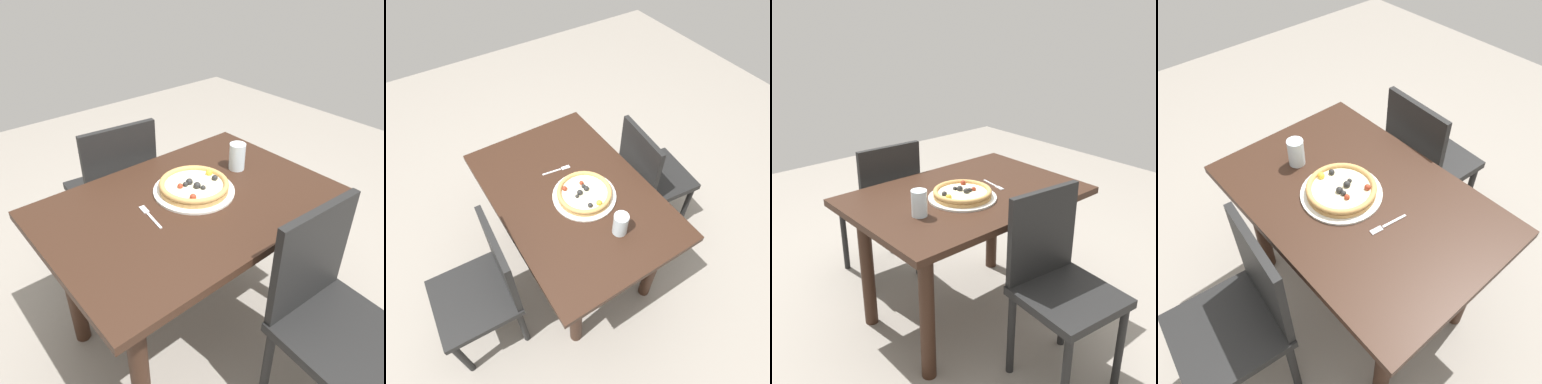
{
  "view_description": "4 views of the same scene",
  "coord_description": "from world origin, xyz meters",
  "views": [
    {
      "loc": [
        -0.84,
        -1.0,
        1.61
      ],
      "look_at": [
        0.03,
        0.02,
        0.75
      ],
      "focal_mm": 36.6,
      "sensor_mm": 36.0,
      "label": 1
    },
    {
      "loc": [
        1.0,
        -0.6,
        2.13
      ],
      "look_at": [
        0.03,
        0.02,
        0.75
      ],
      "focal_mm": 31.63,
      "sensor_mm": 36.0,
      "label": 2
    },
    {
      "loc": [
        1.44,
        1.66,
        1.63
      ],
      "look_at": [
        0.03,
        0.02,
        0.75
      ],
      "focal_mm": 43.55,
      "sensor_mm": 36.0,
      "label": 3
    },
    {
      "loc": [
        -0.82,
        0.76,
        1.9
      ],
      "look_at": [
        0.03,
        0.02,
        0.75
      ],
      "focal_mm": 36.95,
      "sensor_mm": 36.0,
      "label": 4
    }
  ],
  "objects": [
    {
      "name": "dining_table",
      "position": [
        0.0,
        0.0,
        0.6
      ],
      "size": [
        1.17,
        0.79,
        0.73
      ],
      "color": "#331E14",
      "rests_on": "ground"
    },
    {
      "name": "chair_near",
      "position": [
        0.13,
        -0.61,
        0.49
      ],
      "size": [
        0.42,
        0.42,
        0.89
      ],
      "rotation": [
        0.0,
        0.0,
        3.08
      ],
      "color": "black",
      "rests_on": "ground"
    },
    {
      "name": "plate",
      "position": [
        0.06,
        0.04,
        0.73
      ],
      "size": [
        0.34,
        0.34,
        0.01
      ],
      "primitive_type": "cylinder",
      "color": "silver",
      "rests_on": "dining_table"
    },
    {
      "name": "chair_far",
      "position": [
        -0.01,
        0.61,
        0.49
      ],
      "size": [
        0.44,
        0.44,
        0.89
      ],
      "rotation": [
        0.0,
        0.0,
        -0.11
      ],
      "color": "black",
      "rests_on": "ground"
    },
    {
      "name": "drinking_glass",
      "position": [
        0.34,
        0.07,
        0.79
      ],
      "size": [
        0.07,
        0.07,
        0.12
      ],
      "primitive_type": "cylinder",
      "color": "silver",
      "rests_on": "dining_table"
    },
    {
      "name": "pizza",
      "position": [
        0.06,
        0.04,
        0.76
      ],
      "size": [
        0.29,
        0.29,
        0.05
      ],
      "color": "tan",
      "rests_on": "plate"
    },
    {
      "name": "ground_plane",
      "position": [
        0.0,
        0.0,
        0.0
      ],
      "size": [
        6.0,
        6.0,
        0.0
      ],
      "primitive_type": "plane",
      "color": "gray"
    },
    {
      "name": "fork",
      "position": [
        -0.18,
        0.03,
        0.73
      ],
      "size": [
        0.04,
        0.17,
        0.0
      ],
      "rotation": [
        0.0,
        0.0,
        1.43
      ],
      "color": "silver",
      "rests_on": "dining_table"
    }
  ]
}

